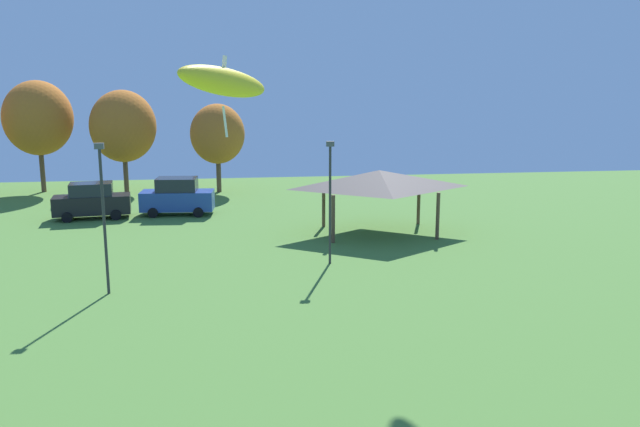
# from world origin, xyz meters

# --- Properties ---
(kite_flying_4) EXTENTS (2.15, 2.36, 1.65)m
(kite_flying_4) POSITION_xyz_m (-2.68, 15.73, 8.77)
(kite_flying_4) COLOR yellow
(parked_car_leftmost) EXTENTS (4.78, 2.34, 2.26)m
(parked_car_leftmost) POSITION_xyz_m (-11.38, 44.41, 1.12)
(parked_car_leftmost) COLOR black
(parked_car_leftmost) RESTS_ON ground
(parked_car_second_from_left) EXTENTS (4.69, 2.30, 2.39)m
(parked_car_second_from_left) POSITION_xyz_m (-6.19, 44.95, 1.18)
(parked_car_second_from_left) COLOR #234299
(parked_car_second_from_left) RESTS_ON ground
(park_pavilion) EXTENTS (7.44, 5.01, 3.60)m
(park_pavilion) POSITION_xyz_m (5.52, 38.38, 3.08)
(park_pavilion) COLOR brown
(park_pavilion) RESTS_ON ground
(light_post_0) EXTENTS (0.36, 0.20, 6.23)m
(light_post_0) POSITION_xyz_m (-7.80, 29.17, 3.51)
(light_post_0) COLOR #2D2D33
(light_post_0) RESTS_ON ground
(light_post_1) EXTENTS (0.36, 0.20, 5.85)m
(light_post_1) POSITION_xyz_m (1.91, 32.49, 3.32)
(light_post_1) COLOR #2D2D33
(light_post_1) RESTS_ON ground
(treeline_tree_1) EXTENTS (5.08, 5.08, 8.41)m
(treeline_tree_1) POSITION_xyz_m (-17.04, 54.91, 5.60)
(treeline_tree_1) COLOR brown
(treeline_tree_1) RESTS_ON ground
(treeline_tree_2) EXTENTS (4.91, 4.91, 7.70)m
(treeline_tree_2) POSITION_xyz_m (-10.75, 54.13, 4.99)
(treeline_tree_2) COLOR brown
(treeline_tree_2) RESTS_ON ground
(treeline_tree_3) EXTENTS (4.09, 4.09, 6.68)m
(treeline_tree_3) POSITION_xyz_m (-3.72, 53.21, 4.41)
(treeline_tree_3) COLOR brown
(treeline_tree_3) RESTS_ON ground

